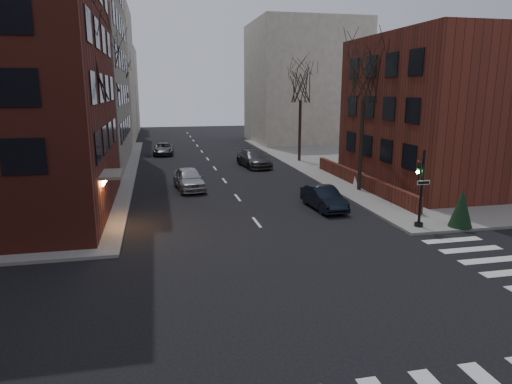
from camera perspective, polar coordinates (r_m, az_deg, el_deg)
ground at (r=14.47m, az=10.86°, el=-17.06°), size 160.00×160.00×0.00m
sidewalk_far_right at (r=54.21m, az=26.95°, el=3.84°), size 44.00×44.00×0.15m
building_left_tan at (r=47.49m, az=-28.39°, el=19.58°), size 18.00×18.00×28.00m
building_right_brick at (r=37.44m, az=23.37°, el=9.18°), size 12.00×14.00×11.00m
low_wall_right at (r=34.36m, az=12.83°, el=1.51°), size 0.35×16.00×1.00m
building_distant_la at (r=67.23m, az=-21.36°, el=13.45°), size 14.00×16.00×18.00m
building_distant_ra at (r=64.71m, az=5.98°, el=13.40°), size 14.00×14.00×16.00m
building_distant_lb at (r=83.84m, az=-18.12°, el=12.00°), size 10.00×12.00×14.00m
traffic_signal at (r=24.87m, az=19.83°, el=-0.18°), size 0.76×0.44×4.00m
tree_left_a at (r=25.77m, az=-21.15°, el=14.86°), size 4.18×4.18×10.26m
tree_left_b at (r=37.70m, az=-18.48°, el=14.78°), size 4.40×4.40×10.80m
tree_left_c at (r=51.61m, az=-16.83°, el=13.17°), size 3.96×3.96×9.72m
tree_right_a at (r=32.64m, az=13.42°, el=13.94°), size 3.96×3.96×9.72m
tree_right_b at (r=45.67m, az=5.62°, el=13.21°), size 3.74×3.74×9.18m
streetlamp_near at (r=33.74m, az=-17.58°, el=7.19°), size 0.36×0.36×6.28m
streetlamp_far at (r=53.64m, az=-15.77°, el=9.14°), size 0.36×0.36×6.28m
parked_sedan at (r=27.97m, az=8.47°, el=-0.74°), size 1.75×4.30×1.39m
car_lane_silver at (r=33.47m, az=-8.38°, el=1.65°), size 2.34×4.82×1.59m
car_lane_gray at (r=42.97m, az=-0.28°, el=4.21°), size 2.86×5.67×1.58m
car_lane_far at (r=52.13m, az=-11.52°, el=5.31°), size 2.39×4.81×1.31m
sandwich_board at (r=34.54m, az=12.82°, el=1.59°), size 0.59×0.72×1.02m
evergreen_shrub at (r=25.84m, az=24.30°, el=-1.85°), size 1.51×1.51×1.98m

